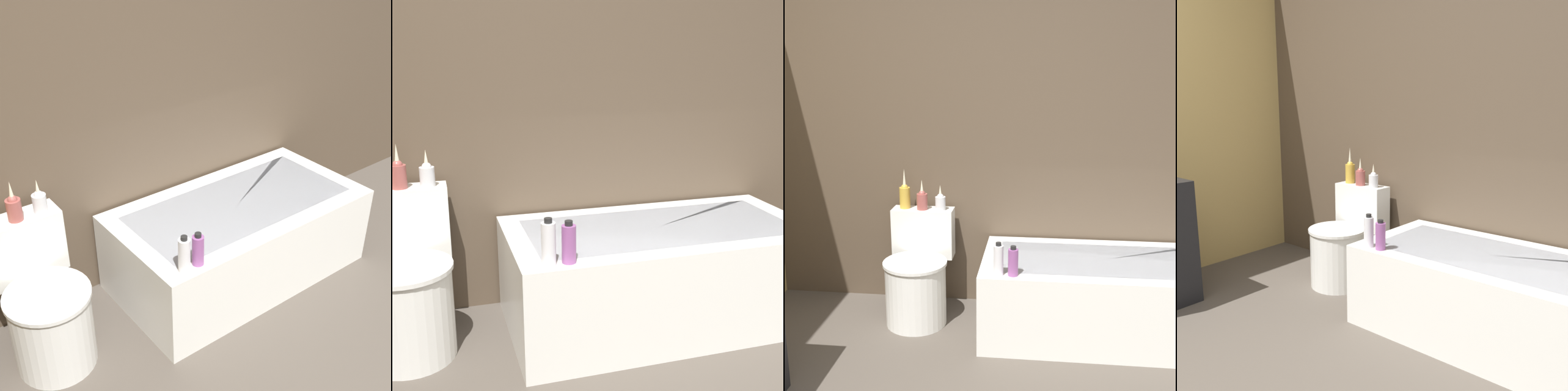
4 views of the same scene
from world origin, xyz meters
TOP-DOWN VIEW (x-y plane):
  - wall_back_tiled at (0.00, 2.11)m, footprint 6.40×0.06m
  - bathtub at (0.79, 1.68)m, footprint 1.49×0.77m
  - toilet at (-0.41, 1.74)m, footprint 0.42×0.56m
  - vase_gold at (-0.53, 1.96)m, footprint 0.07×0.07m
  - vase_silver at (-0.41, 1.94)m, footprint 0.07×0.07m
  - vase_bronze at (-0.28, 1.94)m, footprint 0.07×0.07m
  - shampoo_bottle_tall at (0.16, 1.36)m, footprint 0.06×0.06m
  - shampoo_bottle_short at (0.25, 1.36)m, footprint 0.06×0.06m

SIDE VIEW (x-z plane):
  - bathtub at x=0.79m, z-range 0.00..0.50m
  - toilet at x=-0.41m, z-range -0.06..0.65m
  - shampoo_bottle_short at x=0.25m, z-range 0.49..0.67m
  - shampoo_bottle_tall at x=0.16m, z-range 0.49..0.69m
  - vase_bronze at x=-0.28m, z-range 0.69..0.86m
  - vase_silver at x=-0.41m, z-range 0.68..0.89m
  - vase_gold at x=-0.53m, z-range 0.67..0.95m
  - wall_back_tiled at x=0.00m, z-range 0.00..2.60m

